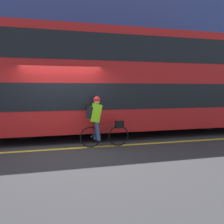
{
  "coord_description": "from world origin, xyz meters",
  "views": [
    {
      "loc": [
        -0.1,
        -6.62,
        1.79
      ],
      "look_at": [
        1.68,
        0.68,
        1.0
      ],
      "focal_mm": 35.0,
      "sensor_mm": 36.0,
      "label": 1
    }
  ],
  "objects_px": {
    "street_sign_post": "(154,92)",
    "cyclist_on_bike": "(99,120)",
    "bus": "(126,80)",
    "trash_bin": "(61,112)"
  },
  "relations": [
    {
      "from": "street_sign_post",
      "to": "cyclist_on_bike",
      "type": "bearing_deg",
      "value": -129.75
    },
    {
      "from": "cyclist_on_bike",
      "to": "street_sign_post",
      "type": "relative_size",
      "value": 0.59
    },
    {
      "from": "bus",
      "to": "trash_bin",
      "type": "distance_m",
      "value": 4.16
    },
    {
      "from": "cyclist_on_bike",
      "to": "trash_bin",
      "type": "distance_m",
      "value": 4.85
    },
    {
      "from": "trash_bin",
      "to": "street_sign_post",
      "type": "bearing_deg",
      "value": -0.07
    },
    {
      "from": "trash_bin",
      "to": "bus",
      "type": "bearing_deg",
      "value": -50.61
    },
    {
      "from": "bus",
      "to": "street_sign_post",
      "type": "distance_m",
      "value": 3.96
    },
    {
      "from": "cyclist_on_bike",
      "to": "street_sign_post",
      "type": "bearing_deg",
      "value": 50.25
    },
    {
      "from": "cyclist_on_bike",
      "to": "bus",
      "type": "bearing_deg",
      "value": 51.5
    },
    {
      "from": "bus",
      "to": "street_sign_post",
      "type": "xyz_separation_m",
      "value": [
        2.55,
        2.99,
        -0.53
      ]
    }
  ]
}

